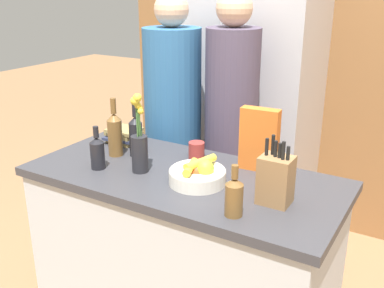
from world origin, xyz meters
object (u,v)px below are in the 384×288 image
Objects in this scene: bottle_wine at (234,196)px; person_in_blue at (231,123)px; refrigerator at (249,97)px; cereal_box at (259,140)px; coffee_mug at (196,150)px; bottle_water at (136,135)px; person_at_sink at (173,119)px; knife_block at (276,179)px; book_stack at (124,135)px; flower_vase at (139,145)px; bottle_oil at (97,152)px; bottle_vinegar at (115,133)px; fruit_bowl at (198,174)px.

bottle_wine is 0.95m from person_in_blue.
refrigerator is 6.67× the size of cereal_box.
coffee_mug is 0.31m from bottle_water.
refrigerator is 0.64m from person_at_sink.
bottle_wine is at bearing -118.23° from knife_block.
book_stack is 0.12× the size of person_in_blue.
person_at_sink is (-0.23, 0.64, -0.08)m from flower_vase.
flower_vase reaches higher than bottle_water.
bottle_oil reaches higher than coffee_mug.
person_in_blue is (0.35, 0.06, 0.02)m from person_at_sink.
knife_block is 0.79m from bottle_water.
bottle_wine is (0.09, -0.45, -0.07)m from cereal_box.
bottle_wine reaches higher than coffee_mug.
cereal_box reaches higher than knife_block.
flower_vase is 0.21m from bottle_water.
bottle_oil is 0.83m from person_in_blue.
flower_vase is at bearing -146.65° from cereal_box.
fruit_bowl is at bearing -8.90° from bottle_vinegar.
bottle_oil is (-0.19, -0.07, -0.05)m from flower_vase.
person_in_blue is at bearing 59.26° from bottle_vinegar.
bottle_vinegar is at bearing 174.45° from knife_block.
flower_vase is 0.22× the size of person_at_sink.
knife_block is at bearing -5.55° from bottle_vinegar.
bottle_vinegar is at bearing -98.31° from person_in_blue.
bottle_vinegar is (-0.04, 0.18, 0.04)m from bottle_oil.
bottle_wine is at bearing -46.30° from coffee_mug.
bottle_vinegar reaches higher than fruit_bowl.
refrigerator is at bearing 111.86° from bottle_wine.
flower_vase is at bearing -74.45° from person_at_sink.
bottle_water is (-0.78, 0.13, 0.01)m from knife_block.
person_in_blue reaches higher than knife_block.
refrigerator is at bearing 98.46° from coffee_mug.
refrigerator is 1.17× the size of person_at_sink.
knife_block is 0.57m from coffee_mug.
bottle_vinegar is at bearing -154.86° from coffee_mug.
person_in_blue reaches higher than person_at_sink.
person_in_blue is at bearing 64.41° from bottle_water.
person_at_sink reaches higher than coffee_mug.
refrigerator reaches higher than bottle_wine.
flower_vase reaches higher than cereal_box.
person_in_blue reaches higher than cereal_box.
cereal_box reaches higher than bottle_wine.
cereal_box is (0.46, -0.93, 0.06)m from refrigerator.
fruit_bowl is at bearing -53.22° from person_in_blue.
refrigerator is 6.63× the size of bottle_vinegar.
person_at_sink reaches higher than fruit_bowl.
person_at_sink reaches higher than flower_vase.
bottle_water is at bearing -97.13° from refrigerator.
coffee_mug is at bearing 133.70° from bottle_wine.
bottle_wine is (-0.09, -0.18, -0.02)m from knife_block.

